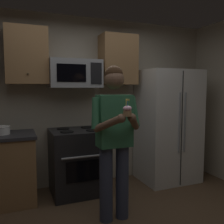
{
  "coord_description": "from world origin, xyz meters",
  "views": [
    {
      "loc": [
        -0.99,
        -2.07,
        1.52
      ],
      "look_at": [
        0.03,
        0.47,
        1.25
      ],
      "focal_mm": 39.73,
      "sensor_mm": 36.0,
      "label": 1
    }
  ],
  "objects": [
    {
      "name": "microwave",
      "position": [
        -0.15,
        1.48,
        1.72
      ],
      "size": [
        0.74,
        0.41,
        0.4
      ],
      "color": "#9EA0A5"
    },
    {
      "name": "wall_back",
      "position": [
        0.0,
        1.75,
        1.3
      ],
      "size": [
        4.4,
        0.1,
        2.6
      ],
      "primitive_type": "cube",
      "color": "#B7AD99",
      "rests_on": "ground"
    },
    {
      "name": "cabinet_row_upper",
      "position": [
        -0.72,
        1.53,
        1.95
      ],
      "size": [
        2.78,
        0.36,
        0.76
      ],
      "color": "#9E7247"
    },
    {
      "name": "oven_range",
      "position": [
        -0.15,
        1.36,
        0.46
      ],
      "size": [
        0.76,
        0.7,
        0.93
      ],
      "color": "black",
      "rests_on": "ground"
    },
    {
      "name": "bowl_large_white",
      "position": [
        -1.15,
        1.39,
        0.98
      ],
      "size": [
        0.23,
        0.23,
        0.11
      ],
      "color": "white",
      "rests_on": "counter_left"
    },
    {
      "name": "refrigerator",
      "position": [
        1.35,
        1.32,
        0.9
      ],
      "size": [
        0.9,
        0.75,
        1.8
      ],
      "color": "white",
      "rests_on": "ground"
    },
    {
      "name": "person",
      "position": [
        0.06,
        0.46,
        1.0
      ],
      "size": [
        0.6,
        0.48,
        1.76
      ],
      "color": "#383F59",
      "rests_on": "ground"
    },
    {
      "name": "cupcake",
      "position": [
        0.06,
        0.13,
        1.29
      ],
      "size": [
        0.09,
        0.09,
        0.17
      ],
      "color": "#A87F56"
    }
  ]
}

